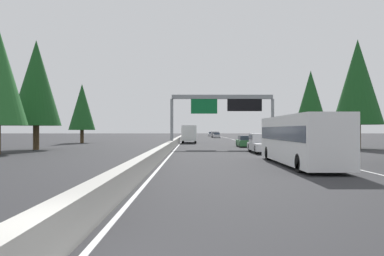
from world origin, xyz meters
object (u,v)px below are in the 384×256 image
at_px(sedan_near_center, 217,135).
at_px(conifer_left_near, 36,83).
at_px(box_truck_near_right, 189,133).
at_px(conifer_right_near, 358,82).
at_px(sedan_far_left, 211,134).
at_px(pickup_distant_b, 261,143).
at_px(bus_mid_right, 299,138).
at_px(sedan_far_center, 245,142).
at_px(sign_gantry_overhead, 224,106).
at_px(conifer_right_mid, 311,99).
at_px(conifer_left_mid, 82,107).
at_px(minivan_distant_a, 215,134).

xyz_separation_m(sedan_near_center, conifer_left_near, (-60.35, 24.24, 6.80)).
height_order(box_truck_near_right, conifer_right_near, conifer_right_near).
bearing_deg(sedan_far_left, conifer_left_near, 164.77).
xyz_separation_m(pickup_distant_b, box_truck_near_right, (26.72, 7.22, 0.70)).
distance_m(bus_mid_right, sedan_far_left, 106.75).
height_order(box_truck_near_right, sedan_far_center, box_truck_near_right).
distance_m(sign_gantry_overhead, conifer_right_near, 16.02).
distance_m(box_truck_near_right, conifer_right_mid, 20.60).
bearing_deg(sedan_near_center, conifer_left_mid, 147.23).
relative_size(pickup_distant_b, conifer_left_near, 0.45).
xyz_separation_m(box_truck_near_right, sedan_far_left, (67.31, -7.17, -0.93)).
bearing_deg(conifer_left_near, box_truck_near_right, -38.47).
height_order(bus_mid_right, conifer_right_near, conifer_right_near).
relative_size(bus_mid_right, conifer_right_near, 0.89).
bearing_deg(minivan_distant_a, conifer_left_mid, 151.04).
bearing_deg(sedan_far_left, conifer_right_mid, -170.11).
distance_m(bus_mid_right, sedan_near_center, 78.43).
xyz_separation_m(sedan_far_center, conifer_left_near, (-6.79, 24.34, 6.80)).
relative_size(sign_gantry_overhead, bus_mid_right, 1.10).
bearing_deg(sign_gantry_overhead, box_truck_near_right, 13.85).
bearing_deg(sedan_far_center, pickup_distant_b, 179.30).
relative_size(pickup_distant_b, sedan_far_center, 1.27).
distance_m(sedan_far_center, conifer_left_mid, 29.64).
bearing_deg(sedan_far_left, conifer_left_mid, 159.54).
height_order(bus_mid_right, minivan_distant_a, bus_mid_right).
xyz_separation_m(box_truck_near_right, conifer_left_mid, (-0.40, 18.09, 4.47)).
distance_m(sign_gantry_overhead, sedan_far_left, 85.15).
bearing_deg(sedan_far_left, sedan_far_center, -179.86).
bearing_deg(pickup_distant_b, box_truck_near_right, 15.12).
distance_m(box_truck_near_right, conifer_right_near, 28.42).
xyz_separation_m(bus_mid_right, conifer_left_mid, (39.03, 25.31, 4.36)).
distance_m(box_truck_near_right, minivan_distant_a, 45.87).
distance_m(sedan_far_left, sedan_far_center, 81.89).
bearing_deg(pickup_distant_b, conifer_right_mid, -28.00).
height_order(sedan_far_center, conifer_left_near, conifer_left_near).
relative_size(box_truck_near_right, sedan_near_center, 1.93).
distance_m(minivan_distant_a, conifer_right_mid, 50.78).
xyz_separation_m(sedan_far_left, conifer_right_near, (-86.42, -12.91, 7.20)).
relative_size(sign_gantry_overhead, conifer_left_near, 1.03).
bearing_deg(box_truck_near_right, conifer_right_mid, -100.39).
relative_size(conifer_right_mid, conifer_left_near, 0.95).
bearing_deg(sedan_far_left, bus_mid_right, -179.97).
distance_m(pickup_distant_b, sedan_far_left, 94.03).
bearing_deg(conifer_right_near, sedan_far_center, 70.40).
bearing_deg(bus_mid_right, pickup_distant_b, -0.01).
bearing_deg(bus_mid_right, sign_gantry_overhead, 7.49).
relative_size(sign_gantry_overhead, conifer_right_near, 0.98).
bearing_deg(minivan_distant_a, sedan_near_center, -179.39).
bearing_deg(conifer_left_mid, conifer_left_near, -176.94).
relative_size(pickup_distant_b, sedan_far_left, 1.27).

